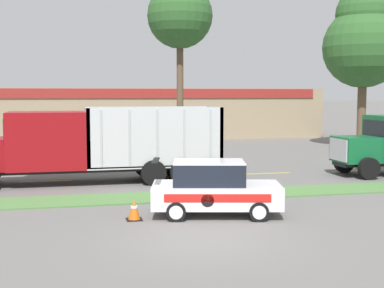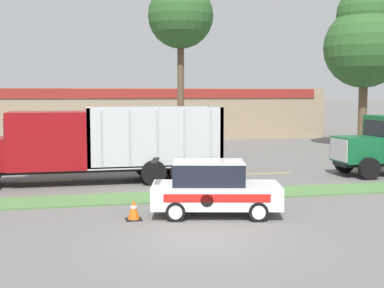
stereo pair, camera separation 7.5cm
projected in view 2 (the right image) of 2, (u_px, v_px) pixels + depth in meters
The scene contains 12 objects.
ground_plane at pixel (200, 240), 14.59m from camera, with size 600.00×600.00×0.00m, color slate.
grass_verge at pixel (162, 197), 20.61m from camera, with size 120.00×2.15×0.06m, color #517F42.
centre_line_3 at pixel (46, 181), 24.54m from camera, with size 2.40×0.14×0.01m, color yellow.
centre_line_4 at pixel (162, 177), 25.73m from camera, with size 2.40×0.14×0.01m, color yellow.
centre_line_5 at pixel (268, 173), 26.92m from camera, with size 2.40×0.14×0.01m, color yellow.
centre_line_6 at pixel (364, 170), 28.11m from camera, with size 2.40×0.14×0.01m, color yellow.
dump_truck_lead at pixel (73, 146), 23.75m from camera, with size 11.27×2.80×3.40m.
rally_car at pixel (213, 188), 17.53m from camera, with size 4.49×2.75×1.84m.
traffic_cone at pixel (134, 210), 16.94m from camera, with size 0.50×0.50×0.68m.
store_building_backdrop at pixel (85, 113), 50.13m from camera, with size 42.86×12.10×4.50m.
tree_behind_left at pixel (181, 10), 33.10m from camera, with size 4.08×4.08×11.91m.
tree_behind_right at pixel (365, 39), 39.04m from camera, with size 5.93×5.93×11.86m.
Camera 2 is at (-3.38, -13.88, 3.97)m, focal length 50.00 mm.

